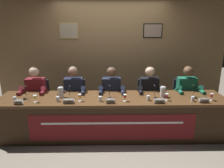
{
  "coord_description": "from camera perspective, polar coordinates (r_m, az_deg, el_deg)",
  "views": [
    {
      "loc": [
        -0.07,
        -3.71,
        2.06
      ],
      "look_at": [
        0.0,
        0.0,
        0.98
      ],
      "focal_mm": 34.96,
      "sensor_mm": 36.0,
      "label": 1
    }
  ],
  "objects": [
    {
      "name": "microphone_far_right",
      "position": [
        4.18,
        20.79,
        -2.34
      ],
      "size": [
        0.06,
        0.17,
        0.22
      ],
      "color": "black",
      "rests_on": "conference_table"
    },
    {
      "name": "juice_glass_right",
      "position": [
        3.88,
        14.09,
        -2.99
      ],
      "size": [
        0.06,
        0.06,
        0.12
      ],
      "color": "white",
      "rests_on": "conference_table"
    },
    {
      "name": "nameplate_left",
      "position": [
        3.72,
        -11.26,
        -4.42
      ],
      "size": [
        0.2,
        0.06,
        0.08
      ],
      "color": "white",
      "rests_on": "conference_table"
    },
    {
      "name": "water_pitcher_left_side",
      "position": [
        4.01,
        -13.23,
        -2.14
      ],
      "size": [
        0.15,
        0.1,
        0.21
      ],
      "color": "silver",
      "rests_on": "conference_table"
    },
    {
      "name": "nameplate_right",
      "position": [
        3.74,
        12.3,
        -4.35
      ],
      "size": [
        0.18,
        0.06,
        0.08
      ],
      "color": "white",
      "rests_on": "conference_table"
    },
    {
      "name": "water_pitcher_right_side",
      "position": [
        4.04,
        13.17,
        -2.0
      ],
      "size": [
        0.15,
        0.1,
        0.21
      ],
      "color": "silver",
      "rests_on": "conference_table"
    },
    {
      "name": "microphone_left",
      "position": [
        3.93,
        -11.15,
        -2.74
      ],
      "size": [
        0.06,
        0.17,
        0.22
      ],
      "color": "black",
      "rests_on": "conference_table"
    },
    {
      "name": "juice_glass_center",
      "position": [
        3.73,
        3.38,
        -3.28
      ],
      "size": [
        0.06,
        0.06,
        0.12
      ],
      "color": "white",
      "rests_on": "conference_table"
    },
    {
      "name": "water_cup_right",
      "position": [
        3.83,
        9.45,
        -3.7
      ],
      "size": [
        0.06,
        0.06,
        0.08
      ],
      "color": "silver",
      "rests_on": "conference_table"
    },
    {
      "name": "microphone_right",
      "position": [
        3.97,
        11.26,
        -2.52
      ],
      "size": [
        0.06,
        0.17,
        0.22
      ],
      "color": "black",
      "rests_on": "conference_table"
    },
    {
      "name": "chair_far_right",
      "position": [
        4.87,
        18.03,
        -4.3
      ],
      "size": [
        0.44,
        0.45,
        0.88
      ],
      "color": "black",
      "rests_on": "ground_plane"
    },
    {
      "name": "panelist_far_right",
      "position": [
        4.61,
        19.11,
        -1.95
      ],
      "size": [
        0.51,
        0.48,
        1.21
      ],
      "color": "black",
      "rests_on": "ground_plane"
    },
    {
      "name": "chair_right",
      "position": [
        4.68,
        9.21,
        -4.53
      ],
      "size": [
        0.44,
        0.45,
        0.88
      ],
      "color": "black",
      "rests_on": "ground_plane"
    },
    {
      "name": "panelist_center",
      "position": [
        4.33,
        -0.1,
        -2.18
      ],
      "size": [
        0.51,
        0.48,
        1.21
      ],
      "color": "black",
      "rests_on": "ground_plane"
    },
    {
      "name": "chair_center",
      "position": [
        4.61,
        -0.14,
        -4.65
      ],
      "size": [
        0.44,
        0.45,
        0.88
      ],
      "color": "black",
      "rests_on": "ground_plane"
    },
    {
      "name": "panelist_left",
      "position": [
        4.38,
        -10.06,
        -2.2
      ],
      "size": [
        0.51,
        0.48,
        1.21
      ],
      "color": "black",
      "rests_on": "ground_plane"
    },
    {
      "name": "ground_plane",
      "position": [
        4.25,
        0.0,
        -12.86
      ],
      "size": [
        12.0,
        12.0,
        0.0
      ],
      "primitive_type": "plane",
      "color": "gray"
    },
    {
      "name": "nameplate_far_right",
      "position": [
        3.99,
        22.94,
        -3.97
      ],
      "size": [
        0.16,
        0.06,
        0.08
      ],
      "color": "white",
      "rests_on": "conference_table"
    },
    {
      "name": "chair_left",
      "position": [
        4.66,
        -9.53,
        -4.65
      ],
      "size": [
        0.44,
        0.45,
        0.88
      ],
      "color": "black",
      "rests_on": "ground_plane"
    },
    {
      "name": "panelist_right",
      "position": [
        4.41,
        9.81,
        -2.09
      ],
      "size": [
        0.51,
        0.48,
        1.21
      ],
      "color": "black",
      "rests_on": "ground_plane"
    },
    {
      "name": "nameplate_far_left",
      "position": [
        3.92,
        -23.3,
        -4.37
      ],
      "size": [
        0.15,
        0.06,
        0.08
      ],
      "color": "white",
      "rests_on": "conference_table"
    },
    {
      "name": "microphone_center",
      "position": [
        3.88,
        -0.64,
        -2.64
      ],
      "size": [
        0.06,
        0.17,
        0.22
      ],
      "color": "black",
      "rests_on": "conference_table"
    },
    {
      "name": "chair_far_left",
      "position": [
        4.83,
        -18.48,
        -4.53
      ],
      "size": [
        0.44,
        0.45,
        0.88
      ],
      "color": "black",
      "rests_on": "ground_plane"
    },
    {
      "name": "juice_glass_far_right",
      "position": [
        4.14,
        24.61,
        -2.78
      ],
      "size": [
        0.06,
        0.06,
        0.12
      ],
      "color": "white",
      "rests_on": "conference_table"
    },
    {
      "name": "water_cup_left",
      "position": [
        3.85,
        -14.02,
        -3.9
      ],
      "size": [
        0.06,
        0.06,
        0.08
      ],
      "color": "silver",
      "rests_on": "conference_table"
    },
    {
      "name": "microphone_far_left",
      "position": [
        4.15,
        -21.76,
        -2.59
      ],
      "size": [
        0.06,
        0.17,
        0.22
      ],
      "color": "black",
      "rests_on": "conference_table"
    },
    {
      "name": "conference_table",
      "position": [
        3.91,
        0.03,
        -7.13
      ],
      "size": [
        4.09,
        0.82,
        0.73
      ],
      "color": "brown",
      "rests_on": "ground_plane"
    },
    {
      "name": "water_cup_center",
      "position": [
        3.74,
        -3.08,
        -3.98
      ],
      "size": [
        0.06,
        0.06,
        0.08
      ],
      "color": "silver",
      "rests_on": "conference_table"
    },
    {
      "name": "water_cup_far_right",
      "position": [
        3.99,
        20.34,
        -3.74
      ],
      "size": [
        0.06,
        0.06,
        0.08
      ],
      "color": "silver",
      "rests_on": "conference_table"
    },
    {
      "name": "juice_glass_far_left",
      "position": [
        3.91,
        -19.48,
        -3.31
      ],
      "size": [
        0.06,
        0.06,
        0.12
      ],
      "color": "white",
      "rests_on": "conference_table"
    },
    {
      "name": "juice_glass_left",
      "position": [
        3.77,
        -8.42,
        -3.22
      ],
      "size": [
        0.06,
        0.06,
        0.12
      ],
      "color": "white",
      "rests_on": "conference_table"
    },
    {
      "name": "water_cup_far_left",
      "position": [
        4.08,
        -24.06,
        -3.72
      ],
      "size": [
        0.06,
        0.06,
        0.08
      ],
      "color": "silver",
      "rests_on": "conference_table"
    },
    {
      "name": "wall_back_panelled",
      "position": [
        5.15,
        -0.29,
        7.72
      ],
      "size": [
        5.29,
        0.14,
        2.6
      ],
      "color": "#937047",
      "rests_on": "ground_plane"
    },
    {
      "name": "panelist_far_left",
      "position": [
        4.56,
        -19.5,
        -2.17
      ],
      "size": [
        0.51,
        0.48,
        1.21
      ],
      "color": "black",
      "rests_on": "ground_plane"
    },
    {
      "name": "nameplate_center",
      "position": [
        3.65,
        -0.41,
        -4.46
      ],
      "size": [
        0.16,
        0.06,
        0.08
      ],
      "color": "white",
      "rests_on": "conference_table"
    }
  ]
}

